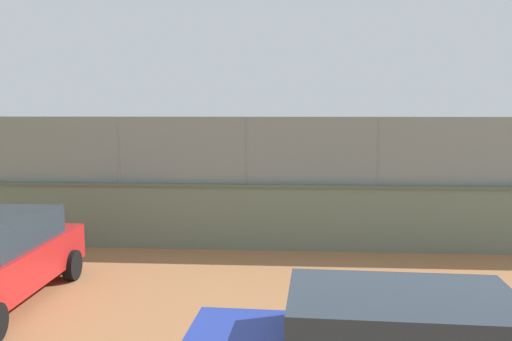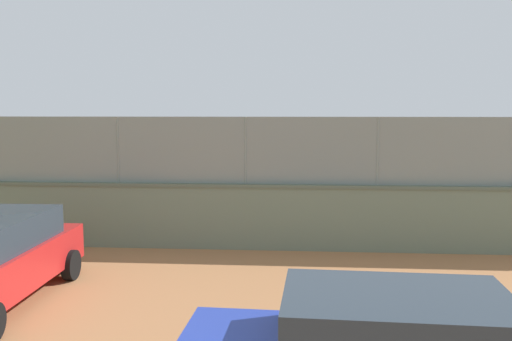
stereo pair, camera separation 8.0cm
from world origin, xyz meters
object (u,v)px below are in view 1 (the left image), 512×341
(player_at_service_line, at_px, (287,174))
(player_baseline_waiting, at_px, (141,169))
(player_crossing_court, at_px, (458,193))
(sports_ball, at_px, (496,189))

(player_at_service_line, bearing_deg, player_baseline_waiting, -12.10)
(player_crossing_court, bearing_deg, player_at_service_line, -43.06)
(sports_ball, bearing_deg, player_baseline_waiting, -35.29)
(player_crossing_court, bearing_deg, sports_ball, 98.39)
(player_baseline_waiting, bearing_deg, player_at_service_line, 167.90)
(player_at_service_line, height_order, player_baseline_waiting, player_baseline_waiting)
(player_at_service_line, height_order, sports_ball, player_at_service_line)
(player_crossing_court, relative_size, sports_ball, 15.02)
(player_crossing_court, height_order, player_baseline_waiting, player_baseline_waiting)
(player_baseline_waiting, bearing_deg, sports_ball, 144.71)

